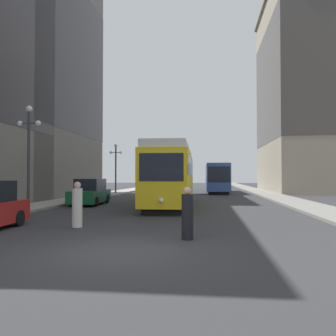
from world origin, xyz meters
The scene contains 12 objects.
ground_plane centered at (0.00, 0.00, 0.00)m, with size 200.00×200.00×0.00m, color #303033.
sidewalk_left centered at (-8.64, 40.00, 0.07)m, with size 2.66×120.00×0.15m, color gray.
sidewalk_right centered at (8.64, 40.00, 0.07)m, with size 2.66×120.00×0.15m, color gray.
streetcar centered at (-0.19, 14.29, 2.10)m, with size 2.95×13.02×3.89m.
transit_bus centered at (3.28, 33.85, 1.95)m, with size 2.84×12.18×3.45m.
parked_car_left_near centered at (-6.01, 14.57, 0.84)m, with size 2.08×5.00×1.82m.
pedestrian_crossing_near centered at (-2.81, 4.02, 0.83)m, with size 0.40×0.40×1.77m.
pedestrian_crossing_far centered at (1.63, 1.90, 0.77)m, with size 0.37×0.37×1.65m.
lamp_post_left_near centered at (-7.91, 9.60, 3.99)m, with size 1.41×0.36×5.89m.
lamp_post_left_far centered at (-7.91, 28.15, 3.74)m, with size 1.41×0.36×5.46m.
building_left_midblock centered at (-16.86, 21.91, 12.64)m, with size 14.38×16.42×24.54m.
building_right_corner centered at (16.49, 37.55, 13.23)m, with size 13.65×18.74×25.68m.
Camera 1 is at (2.29, -8.91, 1.97)m, focal length 36.75 mm.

